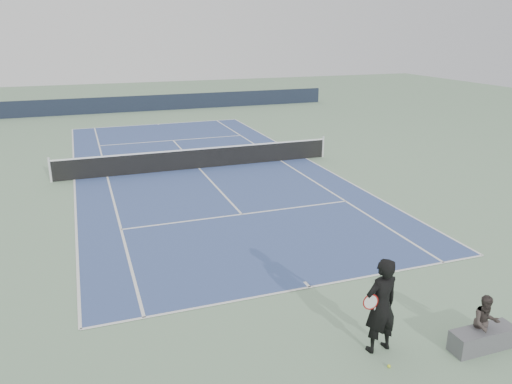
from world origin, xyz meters
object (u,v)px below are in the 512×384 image
object	(u,v)px
tennis_ball	(389,366)
spectator_bench	(484,330)
tennis_player	(381,305)
tennis_net	(199,158)

from	to	relation	value
tennis_ball	spectator_bench	world-z (taller)	spectator_bench
tennis_player	tennis_ball	xyz separation A→B (m)	(-0.10, -0.57, -0.98)
tennis_ball	spectator_bench	distance (m)	2.16
tennis_ball	tennis_player	bearing A→B (deg)	79.65
tennis_player	spectator_bench	distance (m)	2.22
tennis_net	tennis_ball	size ratio (longest dim) A/B	192.31
tennis_net	spectator_bench	size ratio (longest dim) A/B	8.83
tennis_net	spectator_bench	world-z (taller)	spectator_bench
tennis_player	spectator_bench	xyz separation A→B (m)	(2.02, -0.68, -0.60)
tennis_player	spectator_bench	size ratio (longest dim) A/B	1.39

